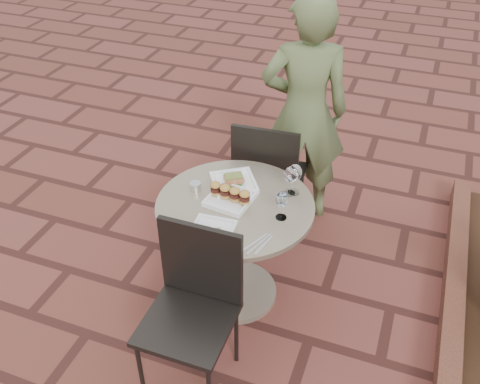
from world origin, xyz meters
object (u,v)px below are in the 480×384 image
(plate_salmon, at_px, (234,182))
(plate_sliders, at_px, (230,196))
(diner, at_px, (304,113))
(plate_tuna, at_px, (212,231))
(cafe_table, at_px, (235,237))
(chair_far, at_px, (268,171))
(chair_near, at_px, (194,297))

(plate_salmon, relative_size, plate_sliders, 1.30)
(diner, bearing_deg, plate_tuna, 64.60)
(plate_sliders, height_order, plate_tuna, plate_sliders)
(cafe_table, distance_m, plate_tuna, 0.38)
(diner, relative_size, plate_tuna, 7.03)
(plate_salmon, height_order, plate_sliders, plate_sliders)
(plate_tuna, bearing_deg, diner, 83.14)
(chair_far, height_order, plate_sliders, chair_far)
(plate_sliders, bearing_deg, cafe_table, -21.97)
(chair_near, distance_m, diner, 1.59)
(chair_far, relative_size, diner, 0.56)
(chair_near, xyz_separation_m, diner, (0.13, 1.56, 0.28))
(chair_far, bearing_deg, chair_near, 86.59)
(chair_near, distance_m, plate_sliders, 0.62)
(plate_salmon, bearing_deg, diner, 76.17)
(chair_near, relative_size, diner, 0.56)
(plate_salmon, bearing_deg, plate_tuna, -83.69)
(plate_salmon, xyz_separation_m, plate_sliders, (0.04, -0.15, 0.02))
(chair_near, relative_size, plate_sliders, 3.51)
(chair_near, height_order, plate_sliders, chair_near)
(cafe_table, distance_m, diner, 1.05)
(chair_near, relative_size, plate_salmon, 2.70)
(plate_tuna, bearing_deg, cafe_table, 85.23)
(plate_salmon, bearing_deg, chair_far, 81.45)
(diner, bearing_deg, plate_sliders, 61.85)
(plate_tuna, bearing_deg, plate_sliders, 92.40)
(chair_far, relative_size, plate_tuna, 3.93)
(plate_salmon, bearing_deg, chair_near, -84.65)
(cafe_table, relative_size, plate_salmon, 2.62)
(diner, height_order, plate_sliders, diner)
(cafe_table, xyz_separation_m, diner, (0.13, 0.99, 0.35))
(chair_near, distance_m, plate_tuna, 0.35)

